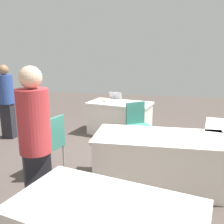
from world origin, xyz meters
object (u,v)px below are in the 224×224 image
table_back_left (159,160)px  laptop_silver (114,99)px  scissors_red (134,105)px  chair_tucked_left (49,142)px  yarn_ball (105,100)px  person_organiser (6,98)px  person_attendee_standing (35,140)px  table_foreground (120,118)px  chair_aisle (138,123)px

table_back_left → laptop_silver: 2.75m
scissors_red → chair_tucked_left: bearing=18.3°
yarn_ball → scissors_red: yarn_ball is taller
yarn_ball → scissors_red: (-0.73, 0.22, -0.04)m
table_back_left → person_organiser: (3.42, -1.46, 0.54)m
yarn_ball → scissors_red: 0.76m
person_attendee_standing → scissors_red: (-0.71, -3.21, -0.25)m
table_back_left → laptop_silver: (1.15, -2.46, 0.42)m
person_organiser → yarn_ball: person_organiser is taller
laptop_silver → table_back_left: bearing=122.2°
chair_tucked_left → person_organiser: person_organiser is taller
person_attendee_standing → laptop_silver: size_ratio=5.15×
yarn_ball → person_organiser: bearing=21.4°
table_foreground → scissors_red: size_ratio=8.90×
chair_aisle → person_attendee_standing: person_attendee_standing is taller
table_foreground → laptop_silver: 0.49m
table_foreground → yarn_ball: size_ratio=16.42×
table_foreground → yarn_ball: yarn_ball is taller
laptop_silver → yarn_ball: (0.19, 0.18, 0.01)m
chair_aisle → table_back_left: bearing=72.1°
table_back_left → chair_tucked_left: (1.70, 0.03, 0.18)m
chair_tucked_left → scissors_red: 2.37m
yarn_ball → scissors_red: size_ratio=0.54×
table_foreground → table_back_left: bearing=113.1°
laptop_silver → table_foreground: bearing=142.1°
table_back_left → yarn_ball: bearing=-59.5°
scissors_red → laptop_silver: bearing=-80.6°
yarn_ball → table_foreground: bearing=-178.9°
person_organiser → laptop_silver: 2.48m
scissors_red → yarn_ball: bearing=-60.5°
table_back_left → person_attendee_standing: (1.31, 1.15, 0.63)m
chair_aisle → laptop_silver: laptop_silver is taller
chair_tucked_left → chair_aisle: chair_tucked_left is taller
chair_aisle → person_organiser: bearing=-36.2°
chair_tucked_left → person_organiser: (1.71, -1.49, 0.37)m
chair_aisle → yarn_ball: 1.27m
person_organiser → scissors_red: size_ratio=9.25×
chair_aisle → person_attendee_standing: (0.87, 2.57, 0.48)m
table_back_left → scissors_red: size_ratio=10.50×
chair_aisle → scissors_red: (0.16, -0.64, 0.23)m
person_attendee_standing → scissors_red: person_attendee_standing is taller
person_attendee_standing → scissors_red: bearing=39.0°
table_foreground → person_attendee_standing: 3.51m
chair_aisle → laptop_silver: (0.70, -1.04, 0.27)m
chair_tucked_left → scissors_red: size_ratio=5.38×
chair_tucked_left → chair_aisle: (-1.26, -1.45, -0.02)m
chair_aisle → yarn_ball: (0.89, -0.86, 0.28)m
chair_tucked_left → scissors_red: (-1.09, -2.09, 0.21)m
chair_tucked_left → laptop_silver: 2.56m
chair_aisle → laptop_silver: bearing=-91.4°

